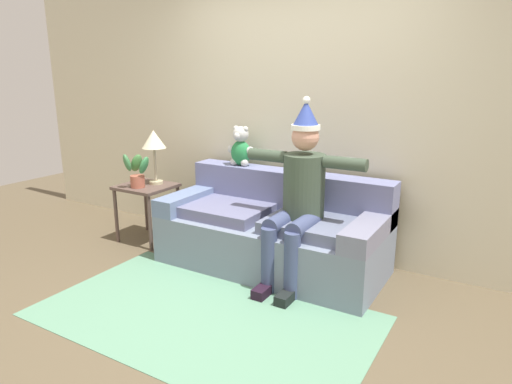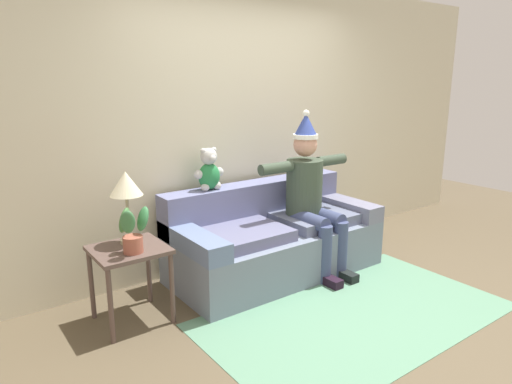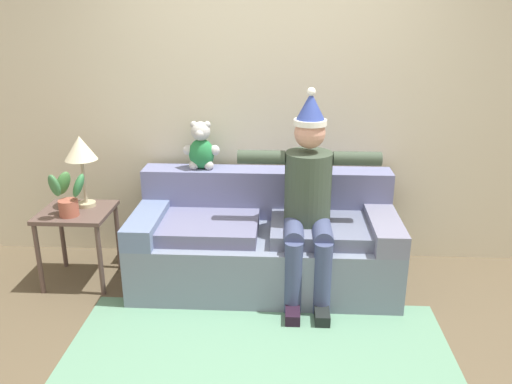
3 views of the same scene
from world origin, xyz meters
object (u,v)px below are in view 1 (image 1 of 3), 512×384
Objects in this scene: couch at (274,231)px; teddy_bear at (241,148)px; person_seated at (299,192)px; side_table at (147,194)px; table_lamp at (154,142)px; potted_plant at (137,171)px.

teddy_bear is at bearing 152.26° from couch.
couch is 0.56m from person_seated.
teddy_bear is 1.10m from side_table.
couch is 1.30× the size of person_seated.
couch is at bearing 152.47° from person_seated.
person_seated reaches higher than side_table.
person_seated is 2.59× the size of side_table.
side_table is at bearing 177.73° from person_seated.
couch is at bearing 3.81° from side_table.
person_seated is at bearing -5.62° from table_lamp.
table_lamp reaches higher than side_table.
teddy_bear reaches higher than potted_plant.
potted_plant is (-0.05, -0.21, -0.27)m from table_lamp.
side_table is at bearing -116.51° from table_lamp.
teddy_bear reaches higher than table_lamp.
table_lamp is at bearing 63.49° from side_table.
person_seated is at bearing 1.39° from potted_plant.
potted_plant reaches higher than side_table.
person_seated is 1.76m from side_table.
potted_plant is (-1.74, -0.04, -0.01)m from person_seated.
person_seated is 1.74m from potted_plant.
table_lamp is (0.05, 0.10, 0.53)m from side_table.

